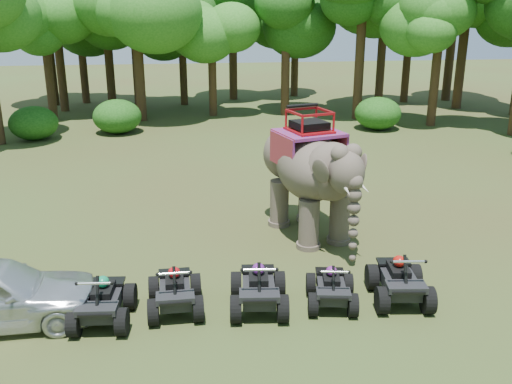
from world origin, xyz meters
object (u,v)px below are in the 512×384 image
atv_4 (400,275)px  elephant (309,173)px  atv_3 (332,283)px  atv_1 (175,286)px  atv_0 (102,296)px  atv_2 (259,283)px

atv_4 → elephant: bearing=113.1°
atv_3 → atv_4: 1.71m
atv_1 → atv_4: 5.45m
elephant → atv_3: elephant is taller
atv_0 → atv_1: 1.66m
atv_0 → atv_1: bearing=15.1°
atv_1 → elephant: bearing=44.3°
elephant → atv_3: (-0.41, -4.48, -1.42)m
atv_0 → atv_2: (3.60, 0.12, 0.03)m
atv_1 → atv_2: 1.98m
atv_0 → atv_2: 3.61m
atv_2 → atv_4: atv_4 is taller
atv_2 → atv_3: bearing=4.2°
atv_1 → atv_3: size_ratio=1.10×
atv_3 → atv_4: size_ratio=0.86×
elephant → atv_1: size_ratio=2.75×
atv_0 → atv_1: size_ratio=1.02×
atv_2 → atv_3: atv_2 is taller
atv_1 → atv_2: atv_2 is taller
atv_2 → atv_0: bearing=-172.2°
elephant → atv_3: size_ratio=3.02×
atv_0 → atv_1: (1.63, 0.30, -0.01)m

